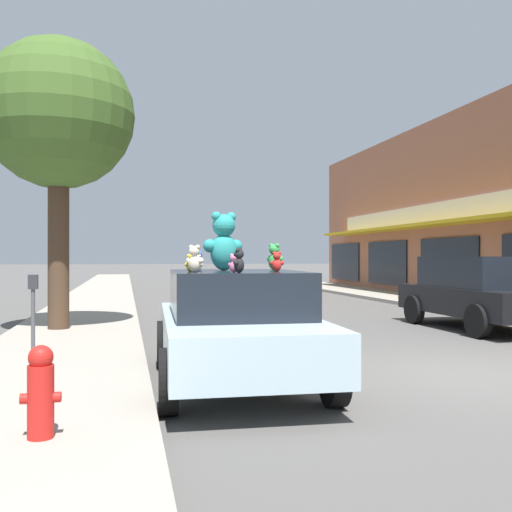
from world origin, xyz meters
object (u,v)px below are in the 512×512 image
Objects in this scene: teddy_bear_giant at (224,242)px; teddy_bear_white at (198,263)px; parking_meter at (33,305)px; teddy_bear_green at (274,257)px; teddy_bear_pink at (234,263)px; teddy_bear_cream at (195,259)px; teddy_bear_blue at (198,260)px; teddy_bear_black at (239,261)px; teddy_bear_yellow at (190,263)px; fire_hydrant at (41,391)px; parked_car_far_center at (480,290)px; street_tree at (59,116)px; teddy_bear_red at (277,262)px; teddy_bear_purple at (196,262)px; plush_art_car at (236,324)px.

teddy_bear_giant reaches higher than teddy_bear_white.
parking_meter is (-2.69, 1.50, -0.93)m from teddy_bear_giant.
teddy_bear_green is 1.68× the size of teddy_bear_pink.
teddy_bear_white is 0.17× the size of parking_meter.
teddy_bear_cream reaches higher than parking_meter.
teddy_bear_blue is 1.87m from teddy_bear_black.
teddy_bear_yellow is 3.18m from parking_meter.
teddy_bear_giant reaches higher than fire_hydrant.
teddy_bear_blue is 0.07× the size of parked_car_far_center.
parked_car_far_center is at bearing -92.81° from teddy_bear_green.
teddy_bear_blue is 3.73m from fire_hydrant.
teddy_bear_yellow is at bearing -69.72° from street_tree.
teddy_bear_blue is at bearing -22.30° from parking_meter.
teddy_bear_cream is at bearing 134.50° from teddy_bear_white.
teddy_bear_blue is at bearing -77.22° from teddy_bear_giant.
teddy_bear_cream is at bearing -69.87° from street_tree.
teddy_bear_giant is 1.37m from teddy_bear_black.
teddy_bear_red is 0.06× the size of parked_car_far_center.
teddy_bear_blue is (0.12, 0.96, 0.03)m from teddy_bear_white.
teddy_bear_cream is (0.04, -0.15, 0.05)m from teddy_bear_yellow.
teddy_bear_green is 0.09× the size of parked_car_far_center.
teddy_bear_purple is (-0.98, 0.49, -0.00)m from teddy_bear_red.
teddy_bear_yellow is 0.90× the size of teddy_bear_purple.
teddy_bear_cream reaches higher than teddy_bear_white.
parked_car_far_center is (7.09, 4.17, -0.71)m from teddy_bear_purple.
teddy_bear_white is 0.57× the size of teddy_bear_green.
teddy_bear_white is 0.96× the size of teddy_bear_pink.
teddy_bear_green is (0.74, 0.05, -0.21)m from teddy_bear_giant.
teddy_bear_green is at bearing -74.81° from teddy_bear_red.
teddy_bear_black is 7.67m from street_tree.
teddy_bear_purple is 0.86× the size of teddy_bear_blue.
street_tree is 7.89× the size of fire_hydrant.
teddy_bear_purple reaches higher than plush_art_car.
parked_car_far_center reaches higher than parking_meter.
plush_art_car is at bearing 87.48° from teddy_bear_giant.
teddy_bear_yellow is 0.78m from teddy_bear_black.
parked_car_far_center is 9.69m from parking_meter.
plush_art_car is 1.15m from teddy_bear_giant.
teddy_bear_black is 8.59m from parked_car_far_center.
teddy_bear_purple is at bearing -66.75° from street_tree.
teddy_bear_white reaches higher than parked_car_far_center.
teddy_bear_cream is 0.05× the size of street_tree.
teddy_bear_cream is at bearing -146.09° from parked_car_far_center.
teddy_bear_cream is at bearing 44.12° from teddy_bear_giant.
teddy_bear_green is at bearing -104.42° from teddy_bear_cream.
teddy_bear_giant is at bearing -74.80° from teddy_bear_white.
teddy_bear_pink is at bearing 136.33° from teddy_bear_purple.
teddy_bear_pink is 2.65m from fire_hydrant.
teddy_bear_cream reaches higher than teddy_bear_yellow.
teddy_bear_white is at bearing -124.60° from teddy_bear_black.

